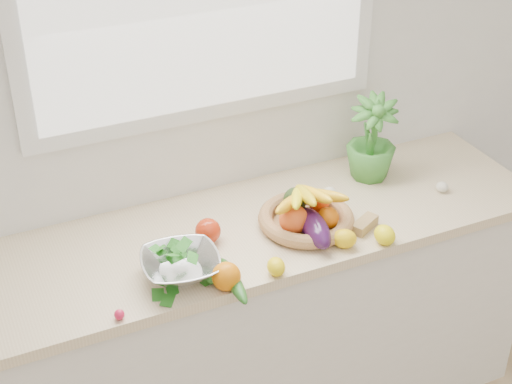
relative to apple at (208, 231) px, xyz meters
name	(u,v)px	position (x,y,z in m)	size (l,w,h in m)	color
back_wall	(204,78)	(0.13, 0.32, 0.41)	(4.50, 0.02, 2.70)	white
counter_cabinet	(242,332)	(0.13, 0.02, -0.51)	(2.20, 0.58, 0.86)	silver
countertop	(241,234)	(0.13, 0.02, -0.06)	(2.24, 0.62, 0.04)	beige
orange_loose	(226,276)	(-0.04, -0.26, 0.00)	(0.09, 0.09, 0.09)	orange
lemon_a	(276,267)	(0.13, -0.26, -0.01)	(0.06, 0.07, 0.06)	yellow
lemon_b	(385,235)	(0.54, -0.26, -0.01)	(0.07, 0.08, 0.07)	yellow
lemon_c	(344,239)	(0.40, -0.22, -0.01)	(0.07, 0.08, 0.07)	yellow
apple	(208,231)	(0.00, 0.00, 0.00)	(0.09, 0.09, 0.09)	red
ginger	(365,224)	(0.52, -0.16, -0.03)	(0.11, 0.05, 0.04)	tan
garlic_a	(442,187)	(0.91, -0.06, -0.02)	(0.05, 0.05, 0.04)	beige
garlic_b	(330,193)	(0.51, 0.07, -0.02)	(0.05, 0.05, 0.04)	silver
garlic_c	(299,225)	(0.31, -0.07, -0.02)	(0.05, 0.05, 0.05)	white
eggplant	(315,228)	(0.33, -0.14, 0.00)	(0.09, 0.23, 0.09)	#31103A
cucumber	(233,281)	(-0.02, -0.26, -0.02)	(0.04, 0.24, 0.04)	#205117
radish	(119,315)	(-0.39, -0.26, -0.03)	(0.03, 0.03, 0.03)	#D51A45
potted_herb	(372,139)	(0.73, 0.15, 0.12)	(0.19, 0.19, 0.34)	#3F8C32
fruit_basket	(305,214)	(0.34, -0.05, 0.01)	(0.40, 0.40, 0.18)	#AD8A4D
colander_with_spinach	(180,262)	(-0.15, -0.15, 0.02)	(0.28, 0.28, 0.13)	white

